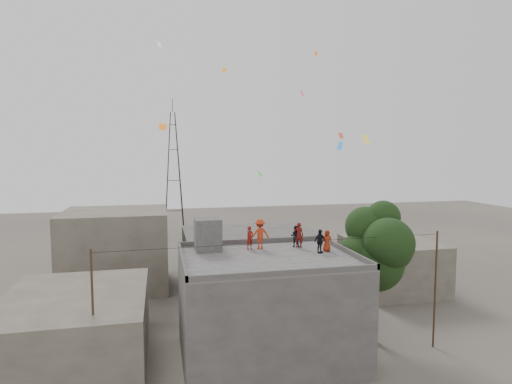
{
  "coord_description": "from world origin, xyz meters",
  "views": [
    {
      "loc": [
        -6.1,
        -23.74,
        12.18
      ],
      "look_at": [
        -0.46,
        1.05,
        9.83
      ],
      "focal_mm": 30.0,
      "sensor_mm": 36.0,
      "label": 1
    }
  ],
  "objects_px": {
    "stair_head_box": "(208,234)",
    "person_red_adult": "(299,235)",
    "transmission_tower": "(174,174)",
    "person_dark_adult": "(320,241)",
    "tree": "(377,248)"
  },
  "relations": [
    {
      "from": "stair_head_box",
      "to": "person_dark_adult",
      "type": "height_order",
      "value": "stair_head_box"
    },
    {
      "from": "transmission_tower",
      "to": "stair_head_box",
      "type": "bearing_deg",
      "value": -88.77
    },
    {
      "from": "transmission_tower",
      "to": "person_dark_adult",
      "type": "height_order",
      "value": "transmission_tower"
    },
    {
      "from": "person_red_adult",
      "to": "person_dark_adult",
      "type": "bearing_deg",
      "value": 144.99
    },
    {
      "from": "person_dark_adult",
      "to": "transmission_tower",
      "type": "bearing_deg",
      "value": 76.01
    },
    {
      "from": "person_dark_adult",
      "to": "tree",
      "type": "bearing_deg",
      "value": -19.54
    },
    {
      "from": "stair_head_box",
      "to": "person_red_adult",
      "type": "relative_size",
      "value": 1.24
    },
    {
      "from": "stair_head_box",
      "to": "tree",
      "type": "relative_size",
      "value": 0.22
    },
    {
      "from": "stair_head_box",
      "to": "tree",
      "type": "distance_m",
      "value": 10.8
    },
    {
      "from": "transmission_tower",
      "to": "person_red_adult",
      "type": "bearing_deg",
      "value": -80.17
    },
    {
      "from": "tree",
      "to": "person_red_adult",
      "type": "height_order",
      "value": "tree"
    },
    {
      "from": "person_red_adult",
      "to": "tree",
      "type": "bearing_deg",
      "value": -164.32
    },
    {
      "from": "transmission_tower",
      "to": "person_dark_adult",
      "type": "bearing_deg",
      "value": -79.56
    },
    {
      "from": "tree",
      "to": "transmission_tower",
      "type": "xyz_separation_m",
      "value": [
        -11.37,
        39.4,
        2.97
      ]
    },
    {
      "from": "stair_head_box",
      "to": "person_dark_adult",
      "type": "bearing_deg",
      "value": -19.8
    }
  ]
}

